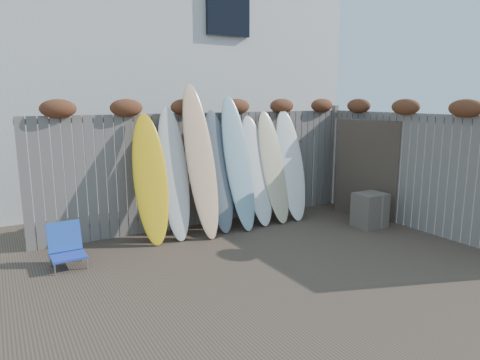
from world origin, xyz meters
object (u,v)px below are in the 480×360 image
lattice_panel (366,169)px  beach_chair (66,246)px  wooden_crate (370,210)px  surfboard_0 (150,179)px

lattice_panel → beach_chair: bearing=158.7°
wooden_crate → lattice_panel: bearing=51.8°
beach_chair → surfboard_0: size_ratio=0.28×
beach_chair → surfboard_0: (1.36, 0.42, 0.74)m
lattice_panel → surfboard_0: (-3.98, 0.70, 0.09)m
beach_chair → lattice_panel: bearing=-2.9°
lattice_panel → surfboard_0: bearing=151.7°
wooden_crate → lattice_panel: (0.41, 0.52, 0.62)m
beach_chair → wooden_crate: bearing=-9.1°
surfboard_0 → wooden_crate: bearing=-13.3°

